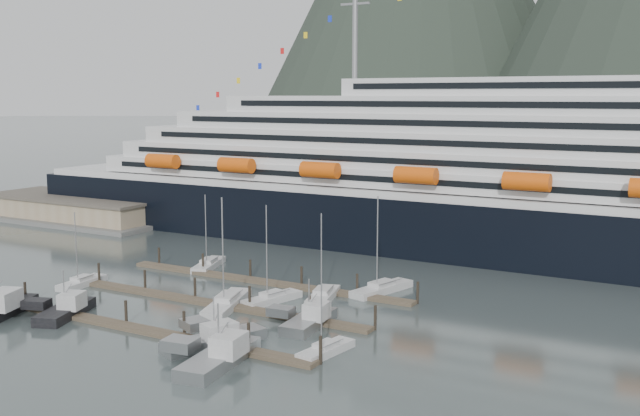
# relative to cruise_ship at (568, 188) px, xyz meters

# --- Properties ---
(ground) EXTENTS (1600.00, 1600.00, 0.00)m
(ground) POSITION_rel_cruise_ship_xyz_m (-30.03, -54.94, -12.04)
(ground) COLOR #44504F
(ground) RESTS_ON ground
(cruise_ship) EXTENTS (210.00, 30.40, 50.30)m
(cruise_ship) POSITION_rel_cruise_ship_xyz_m (0.00, 0.00, 0.00)
(cruise_ship) COLOR black
(cruise_ship) RESTS_ON ground
(warehouse) EXTENTS (46.00, 20.00, 5.80)m
(warehouse) POSITION_rel_cruise_ship_xyz_m (-102.03, -12.94, -9.79)
(warehouse) COLOR #595956
(warehouse) RESTS_ON ground
(dock_near) EXTENTS (48.18, 2.28, 3.20)m
(dock_near) POSITION_rel_cruise_ship_xyz_m (-34.95, -64.89, -11.73)
(dock_near) COLOR #4B4030
(dock_near) RESTS_ON ground
(dock_mid) EXTENTS (48.18, 2.28, 3.20)m
(dock_mid) POSITION_rel_cruise_ship_xyz_m (-34.95, -51.89, -11.73)
(dock_mid) COLOR #4B4030
(dock_mid) RESTS_ON ground
(dock_far) EXTENTS (48.18, 2.28, 3.20)m
(dock_far) POSITION_rel_cruise_ship_xyz_m (-34.95, -38.89, -11.73)
(dock_far) COLOR #4B4030
(dock_far) RESTS_ON ground
(sailboat_a) EXTENTS (3.32, 8.58, 11.34)m
(sailboat_a) POSITION_rel_cruise_ship_xyz_m (-57.02, -53.25, -11.64)
(sailboat_a) COLOR #B6B6B6
(sailboat_a) RESTS_ON ground
(sailboat_c) EXTENTS (4.60, 9.33, 13.64)m
(sailboat_c) POSITION_rel_cruise_ship_xyz_m (-28.22, -46.79, -11.62)
(sailboat_c) COLOR #B6B6B6
(sailboat_c) RESTS_ON ground
(sailboat_d) EXTENTS (6.75, 12.79, 15.20)m
(sailboat_d) POSITION_rel_cruise_ship_xyz_m (-31.99, -51.77, -11.60)
(sailboat_d) COLOR #B6B6B6
(sailboat_d) RESTS_ON ground
(sailboat_e) EXTENTS (5.60, 10.13, 12.41)m
(sailboat_e) POSITION_rel_cruise_ship_xyz_m (-48.19, -34.95, -11.63)
(sailboat_e) COLOR #B6B6B6
(sailboat_e) RESTS_ON ground
(sailboat_f) EXTENTS (5.14, 9.80, 12.49)m
(sailboat_f) POSITION_rel_cruise_ship_xyz_m (-22.87, -42.41, -11.62)
(sailboat_f) COLOR #B6B6B6
(sailboat_f) RESTS_ON ground
(sailboat_g) EXTENTS (5.30, 11.34, 14.23)m
(sailboat_g) POSITION_rel_cruise_ship_xyz_m (-17.61, -34.95, -11.61)
(sailboat_g) COLOR #B6B6B6
(sailboat_g) RESTS_ON ground
(sailboat_h) EXTENTS (3.32, 8.01, 11.81)m
(sailboat_h) POSITION_rel_cruise_ship_xyz_m (-12.03, -60.96, -11.64)
(sailboat_h) COLOR #B6B6B6
(sailboat_h) RESTS_ON ground
(trawler_b) EXTENTS (8.69, 10.60, 6.52)m
(trawler_b) POSITION_rel_cruise_ship_xyz_m (-47.19, -65.21, -11.19)
(trawler_b) COLOR black
(trawler_b) RESTS_ON ground
(trawler_c) EXTENTS (9.80, 12.27, 6.08)m
(trawler_c) POSITION_rel_cruise_ship_xyz_m (-24.19, -64.64, -11.23)
(trawler_c) COLOR #94979A
(trawler_c) RESTS_ON ground
(trawler_d) EXTENTS (9.24, 12.43, 7.18)m
(trawler_d) POSITION_rel_cruise_ship_xyz_m (-20.12, -69.21, -11.13)
(trawler_d) COLOR #94979A
(trawler_d) RESTS_ON ground
(trawler_e) EXTENTS (7.77, 10.18, 6.41)m
(trawler_e) POSITION_rel_cruise_ship_xyz_m (-18.59, -53.58, -11.20)
(trawler_e) COLOR #94979A
(trawler_e) RESTS_ON ground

